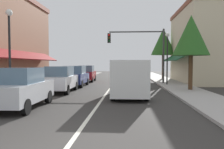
{
  "coord_description": "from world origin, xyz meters",
  "views": [
    {
      "loc": [
        1.38,
        -4.81,
        1.92
      ],
      "look_at": [
        0.23,
        12.47,
        1.15
      ],
      "focal_mm": 37.38,
      "sensor_mm": 36.0,
      "label": 1
    }
  ],
  "objects": [
    {
      "name": "storefront_right_block",
      "position": [
        9.63,
        20.0,
        3.85
      ],
      "size": [
        6.97,
        10.2,
        7.7
      ],
      "color": "beige",
      "rests_on": "ground"
    },
    {
      "name": "street_lamp_left_near",
      "position": [
        -4.81,
        7.08,
        3.23
      ],
      "size": [
        0.36,
        0.36,
        4.79
      ],
      "color": "black",
      "rests_on": "ground"
    },
    {
      "name": "parked_car_far_left",
      "position": [
        -3.13,
        20.55,
        0.88
      ],
      "size": [
        1.88,
        4.15,
        1.77
      ],
      "rotation": [
        0.0,
        0.0,
        0.03
      ],
      "color": "maroon",
      "rests_on": "ground"
    },
    {
      "name": "parked_car_nearest_left",
      "position": [
        -3.26,
        4.95,
        0.88
      ],
      "size": [
        1.86,
        4.14,
        1.77
      ],
      "rotation": [
        0.0,
        0.0,
        0.02
      ],
      "color": "#B7BABF",
      "rests_on": "ground"
    },
    {
      "name": "sidewalk_left",
      "position": [
        -5.5,
        18.0,
        0.06
      ],
      "size": [
        2.6,
        56.0,
        0.12
      ],
      "primitive_type": "cube",
      "color": "gray",
      "rests_on": "ground"
    },
    {
      "name": "parked_car_second_left",
      "position": [
        -3.2,
        10.73,
        0.88
      ],
      "size": [
        1.87,
        4.14,
        1.77
      ],
      "rotation": [
        0.0,
        0.0,
        0.03
      ],
      "color": "silver",
      "rests_on": "ground"
    },
    {
      "name": "tree_right_near",
      "position": [
        5.83,
        11.98,
        3.92
      ],
      "size": [
        2.57,
        2.57,
        5.36
      ],
      "color": "#4C331E",
      "rests_on": "ground"
    },
    {
      "name": "lane_center_stripe",
      "position": [
        0.0,
        18.0,
        0.0
      ],
      "size": [
        0.14,
        52.0,
        0.01
      ],
      "primitive_type": "cube",
      "color": "silver",
      "rests_on": "ground"
    },
    {
      "name": "tree_right_far",
      "position": [
        5.8,
        24.55,
        4.69
      ],
      "size": [
        3.0,
        3.0,
        6.37
      ],
      "color": "#4C331E",
      "rests_on": "ground"
    },
    {
      "name": "street_lamp_right_mid",
      "position": [
        4.88,
        16.07,
        3.16
      ],
      "size": [
        0.36,
        0.36,
        4.68
      ],
      "color": "black",
      "rests_on": "ground"
    },
    {
      "name": "sidewalk_right",
      "position": [
        5.5,
        18.0,
        0.06
      ],
      "size": [
        2.6,
        56.0,
        0.12
      ],
      "primitive_type": "cube",
      "color": "#A39E99",
      "rests_on": "ground"
    },
    {
      "name": "van_in_lane",
      "position": [
        1.5,
        8.94,
        1.15
      ],
      "size": [
        2.01,
        5.18,
        2.12
      ],
      "rotation": [
        0.0,
        0.0,
        -0.0
      ],
      "color": "silver",
      "rests_on": "ground"
    },
    {
      "name": "parked_car_third_left",
      "position": [
        -3.1,
        14.95,
        0.88
      ],
      "size": [
        1.79,
        4.1,
        1.77
      ],
      "rotation": [
        0.0,
        0.0,
        -0.0
      ],
      "color": "navy",
      "rests_on": "ground"
    },
    {
      "name": "ground_plane",
      "position": [
        0.0,
        18.0,
        0.0
      ],
      "size": [
        80.0,
        80.0,
        0.0
      ],
      "primitive_type": "plane",
      "color": "#33302D"
    },
    {
      "name": "traffic_signal_mast_arm",
      "position": [
        2.84,
        17.64,
        3.63
      ],
      "size": [
        5.43,
        0.5,
        5.25
      ],
      "color": "#333333",
      "rests_on": "ground"
    }
  ]
}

